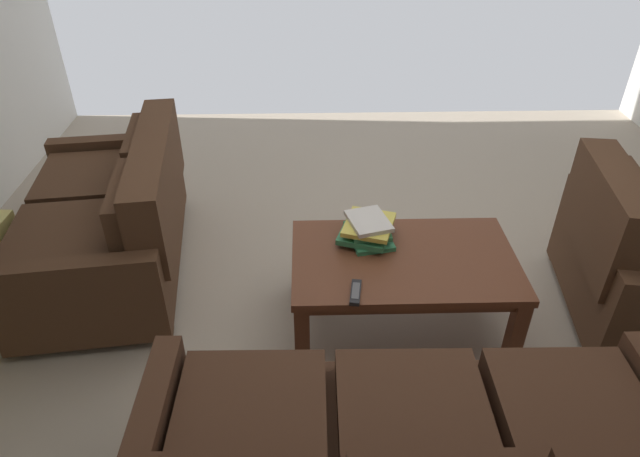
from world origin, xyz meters
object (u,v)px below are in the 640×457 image
object	(u,v)px
loveseat_near	(113,220)
coffee_table	(403,268)
tv_remote	(356,292)
book_stack	(368,229)

from	to	relation	value
loveseat_near	coffee_table	xyz separation A→B (m)	(-1.57, 0.53, 0.04)
loveseat_near	tv_remote	xyz separation A→B (m)	(-1.31, 0.79, 0.12)
loveseat_near	coffee_table	bearing A→B (deg)	161.39
book_stack	coffee_table	bearing A→B (deg)	135.80
coffee_table	book_stack	bearing A→B (deg)	-44.20
loveseat_near	coffee_table	distance (m)	1.66
coffee_table	book_stack	xyz separation A→B (m)	(0.16, -0.16, 0.13)
tv_remote	book_stack	bearing A→B (deg)	-102.56
loveseat_near	tv_remote	world-z (taller)	loveseat_near
tv_remote	loveseat_near	bearing A→B (deg)	-31.11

